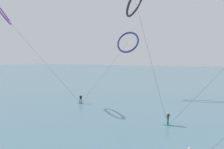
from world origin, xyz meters
The scene contains 6 objects.
sea_water centered at (0.00, 104.37, 0.04)m, with size 400.00×200.00×0.08m, color slate.
surfer_cobalt centered at (-11.31, 29.93, 0.82)m, with size 1.40×0.61×1.70m.
surfer_teal centered at (5.72, 24.41, 0.82)m, with size 1.40×0.66×1.70m.
kite_violet centered at (-25.87, 25.25, 17.48)m, with size 17.48×7.72×19.78m.
kite_navy centered at (-5.67, 40.73, 12.29)m, with size 8.37×12.25×14.81m.
kite_charcoal centered at (1.65, 22.94, 15.89)m, with size 5.46×4.46×17.83m.
Camera 1 is at (9.09, -0.96, 8.90)m, focal length 31.07 mm.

